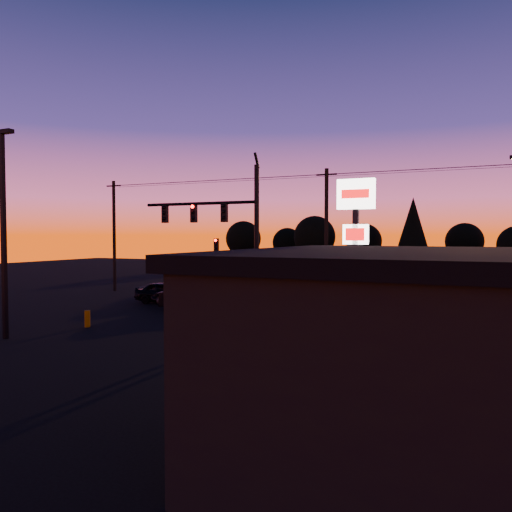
{
  "coord_description": "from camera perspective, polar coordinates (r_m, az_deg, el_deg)",
  "views": [
    {
      "loc": [
        11.75,
        -18.17,
        4.56
      ],
      "look_at": [
        1.0,
        5.0,
        3.5
      ],
      "focal_mm": 35.0,
      "sensor_mm": 36.0,
      "label": 1
    }
  ],
  "objects": [
    {
      "name": "pylon_sign",
      "position": [
        20.24,
        11.33,
        3.33
      ],
      "size": [
        1.5,
        0.28,
        6.8
      ],
      "color": "black",
      "rests_on": "ground"
    },
    {
      "name": "tree_3",
      "position": [
        71.92,
        12.25,
        1.68
      ],
      "size": [
        4.95,
        4.95,
        6.22
      ],
      "color": "black",
      "rests_on": "ground"
    },
    {
      "name": "tree_4",
      "position": [
        67.75,
        17.5,
        3.42
      ],
      "size": [
        4.18,
        4.18,
        9.5
      ],
      "color": "black",
      "rests_on": "ground"
    },
    {
      "name": "parking_lot_light",
      "position": [
        24.52,
        -26.92,
        3.78
      ],
      "size": [
        1.25,
        0.3,
        9.14
      ],
      "color": "black",
      "rests_on": "ground"
    },
    {
      "name": "utility_pole_0",
      "position": [
        42.49,
        -15.9,
        2.33
      ],
      "size": [
        1.4,
        0.26,
        9.0
      ],
      "color": "black",
      "rests_on": "ground"
    },
    {
      "name": "suv_parked",
      "position": [
        17.5,
        9.27,
        -10.61
      ],
      "size": [
        3.69,
        5.05,
        1.28
      ],
      "primitive_type": "imported",
      "rotation": [
        0.0,
        0.0,
        0.38
      ],
      "color": "black",
      "rests_on": "ground"
    },
    {
      "name": "car_left",
      "position": [
        34.01,
        -10.21,
        -4.13
      ],
      "size": [
        4.38,
        1.99,
        1.46
      ],
      "primitive_type": "imported",
      "rotation": [
        0.0,
        0.0,
        1.63
      ],
      "color": "black",
      "rests_on": "ground"
    },
    {
      "name": "car_right",
      "position": [
        27.23,
        15.63,
        -5.91
      ],
      "size": [
        5.02,
        3.29,
        1.35
      ],
      "primitive_type": "imported",
      "rotation": [
        0.0,
        0.0,
        -1.24
      ],
      "color": "black",
      "rests_on": "ground"
    },
    {
      "name": "tree_1",
      "position": [
        76.4,
        3.59,
        1.53
      ],
      "size": [
        4.54,
        4.54,
        5.71
      ],
      "color": "black",
      "rests_on": "ground"
    },
    {
      "name": "ground",
      "position": [
        22.12,
        -7.94,
        -9.55
      ],
      "size": [
        120.0,
        120.0,
        0.0
      ],
      "primitive_type": "plane",
      "color": "black",
      "rests_on": "ground"
    },
    {
      "name": "secondary_signal",
      "position": [
        34.1,
        -4.56,
        -0.48
      ],
      "size": [
        0.3,
        0.31,
        4.35
      ],
      "color": "black",
      "rests_on": "ground"
    },
    {
      "name": "bollard",
      "position": [
        26.34,
        -18.71,
        -6.81
      ],
      "size": [
        0.28,
        0.28,
        0.83
      ],
      "primitive_type": "cylinder",
      "color": "#B76D00",
      "rests_on": "ground"
    },
    {
      "name": "tree_2",
      "position": [
        69.66,
        6.7,
        2.21
      ],
      "size": [
        5.77,
        5.78,
        7.26
      ],
      "color": "black",
      "rests_on": "ground"
    },
    {
      "name": "power_wires",
      "position": [
        33.86,
        8.08,
        9.15
      ],
      "size": [
        36.0,
        1.22,
        0.07
      ],
      "color": "black",
      "rests_on": "ground"
    },
    {
      "name": "traffic_signal_mast",
      "position": [
        25.14,
        -3.24,
        3.23
      ],
      "size": [
        6.79,
        0.52,
        8.58
      ],
      "color": "black",
      "rests_on": "ground"
    },
    {
      "name": "utility_pole_1",
      "position": [
        33.62,
        8.04,
        2.41
      ],
      "size": [
        1.4,
        0.26,
        9.0
      ],
      "color": "black",
      "rests_on": "ground"
    },
    {
      "name": "tree_0",
      "position": [
        76.07,
        -1.45,
        2.0
      ],
      "size": [
        5.36,
        5.36,
        6.74
      ],
      "color": "black",
      "rests_on": "ground"
    },
    {
      "name": "lane_arrow",
      "position": [
        23.26,
        -4.63,
        -8.92
      ],
      "size": [
        1.2,
        3.1,
        0.01
      ],
      "color": "beige",
      "rests_on": "ground"
    },
    {
      "name": "car_mid",
      "position": [
        30.41,
        -6.75,
        -4.8
      ],
      "size": [
        4.8,
        1.99,
        1.54
      ],
      "primitive_type": "imported",
      "rotation": [
        0.0,
        0.0,
        1.65
      ],
      "color": "black",
      "rests_on": "ground"
    },
    {
      "name": "tree_5",
      "position": [
        72.23,
        22.72,
        1.55
      ],
      "size": [
        4.95,
        4.95,
        6.22
      ],
      "color": "black",
      "rests_on": "ground"
    }
  ]
}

